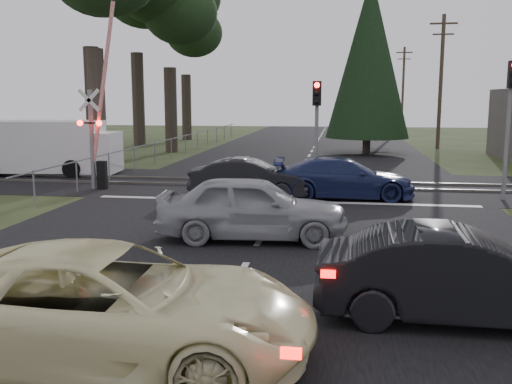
% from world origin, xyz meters
% --- Properties ---
extents(ground, '(120.00, 120.00, 0.00)m').
position_xyz_m(ground, '(0.00, 0.00, 0.00)').
color(ground, '#283518').
rests_on(ground, ground).
extents(road, '(14.00, 100.00, 0.01)m').
position_xyz_m(road, '(0.00, 10.00, 0.01)').
color(road, black).
rests_on(road, ground).
extents(rail_corridor, '(120.00, 8.00, 0.01)m').
position_xyz_m(rail_corridor, '(0.00, 12.00, 0.01)').
color(rail_corridor, black).
rests_on(rail_corridor, ground).
extents(stop_line, '(13.00, 0.35, 0.00)m').
position_xyz_m(stop_line, '(0.00, 8.20, 0.01)').
color(stop_line, silver).
rests_on(stop_line, ground).
extents(rail_near, '(120.00, 0.12, 0.10)m').
position_xyz_m(rail_near, '(0.00, 11.20, 0.05)').
color(rail_near, '#59544C').
rests_on(rail_near, ground).
extents(rail_far, '(120.00, 0.12, 0.10)m').
position_xyz_m(rail_far, '(0.00, 12.80, 0.05)').
color(rail_far, '#59544C').
rests_on(rail_far, ground).
extents(crossing_signal, '(1.62, 0.38, 6.96)m').
position_xyz_m(crossing_signal, '(-7.27, 9.79, 2.06)').
color(crossing_signal, slate).
rests_on(crossing_signal, ground).
extents(traffic_signal_right, '(0.68, 0.48, 4.70)m').
position_xyz_m(traffic_signal_right, '(7.55, 9.47, 3.31)').
color(traffic_signal_right, slate).
rests_on(traffic_signal_right, ground).
extents(traffic_signal_center, '(0.32, 0.48, 4.10)m').
position_xyz_m(traffic_signal_center, '(1.00, 10.68, 2.81)').
color(traffic_signal_center, slate).
rests_on(traffic_signal_center, ground).
extents(utility_pole_mid, '(1.80, 0.26, 9.00)m').
position_xyz_m(utility_pole_mid, '(8.50, 30.00, 4.73)').
color(utility_pole_mid, '#4C3D2D').
rests_on(utility_pole_mid, ground).
extents(utility_pole_far, '(1.80, 0.26, 9.00)m').
position_xyz_m(utility_pole_far, '(8.50, 55.00, 4.73)').
color(utility_pole_far, '#4C3D2D').
rests_on(utility_pole_far, ground).
extents(euc_tree_c, '(6.00, 6.00, 13.20)m').
position_xyz_m(euc_tree_c, '(-9.00, 25.00, 9.51)').
color(euc_tree_c, '#473D33').
rests_on(euc_tree_c, ground).
extents(euc_tree_e, '(6.00, 6.00, 13.20)m').
position_xyz_m(euc_tree_e, '(-11.00, 36.00, 9.51)').
color(euc_tree_e, '#473D33').
rests_on(euc_tree_e, ground).
extents(conifer_tree, '(5.20, 5.20, 11.00)m').
position_xyz_m(conifer_tree, '(3.50, 26.00, 5.99)').
color(conifer_tree, '#473D33').
rests_on(conifer_tree, ground).
extents(fence_left, '(0.10, 36.00, 1.20)m').
position_xyz_m(fence_left, '(-7.80, 22.50, 0.00)').
color(fence_left, slate).
rests_on(fence_left, ground).
extents(cream_coupe, '(5.66, 2.76, 1.55)m').
position_xyz_m(cream_coupe, '(-1.07, -4.00, 0.77)').
color(cream_coupe, beige).
rests_on(cream_coupe, ground).
extents(dark_hatchback, '(4.48, 1.62, 1.47)m').
position_xyz_m(dark_hatchback, '(3.82, -1.86, 0.73)').
color(dark_hatchback, black).
rests_on(dark_hatchback, ground).
extents(silver_car, '(4.83, 2.24, 1.60)m').
position_xyz_m(silver_car, '(-0.20, 2.87, 0.80)').
color(silver_car, '#929499').
rests_on(silver_car, ground).
extents(blue_sedan, '(4.99, 2.30, 1.41)m').
position_xyz_m(blue_sedan, '(2.05, 9.18, 0.71)').
color(blue_sedan, '#1A234F').
rests_on(blue_sedan, ground).
extents(dark_car_far, '(4.21, 1.57, 1.38)m').
position_xyz_m(dark_car_far, '(-1.23, 8.79, 0.69)').
color(dark_car_far, black).
rests_on(dark_car_far, ground).
extents(white_van, '(6.48, 2.90, 2.46)m').
position_xyz_m(white_van, '(-11.23, 13.55, 1.25)').
color(white_van, white).
rests_on(white_van, ground).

